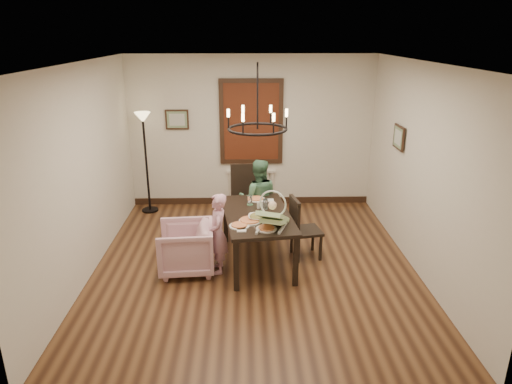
{
  "coord_description": "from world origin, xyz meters",
  "views": [
    {
      "loc": [
        -0.13,
        -5.82,
        3.16
      ],
      "look_at": [
        0.03,
        0.17,
        1.05
      ],
      "focal_mm": 32.0,
      "sensor_mm": 36.0,
      "label": 1
    }
  ],
  "objects_px": {
    "floor_lamp": "(146,164)",
    "drinking_glass": "(265,205)",
    "seated_man": "(258,205)",
    "baby_bouncer": "(273,215)",
    "elderly_woman": "(218,240)",
    "chair_right": "(306,227)",
    "armchair": "(186,248)",
    "chair_far": "(247,198)",
    "dining_table": "(257,219)"
  },
  "relations": [
    {
      "from": "elderly_woman",
      "to": "seated_man",
      "type": "height_order",
      "value": "seated_man"
    },
    {
      "from": "armchair",
      "to": "floor_lamp",
      "type": "relative_size",
      "value": 0.42
    },
    {
      "from": "chair_right",
      "to": "seated_man",
      "type": "xyz_separation_m",
      "value": [
        -0.68,
        0.73,
        0.07
      ]
    },
    {
      "from": "chair_far",
      "to": "baby_bouncer",
      "type": "distance_m",
      "value": 1.78
    },
    {
      "from": "elderly_woman",
      "to": "drinking_glass",
      "type": "relative_size",
      "value": 6.63
    },
    {
      "from": "seated_man",
      "to": "baby_bouncer",
      "type": "bearing_deg",
      "value": 98.63
    },
    {
      "from": "dining_table",
      "to": "floor_lamp",
      "type": "bearing_deg",
      "value": 126.49
    },
    {
      "from": "drinking_glass",
      "to": "floor_lamp",
      "type": "xyz_separation_m",
      "value": [
        -2.07,
        1.87,
        0.08
      ]
    },
    {
      "from": "seated_man",
      "to": "drinking_glass",
      "type": "distance_m",
      "value": 0.76
    },
    {
      "from": "elderly_woman",
      "to": "baby_bouncer",
      "type": "xyz_separation_m",
      "value": [
        0.73,
        -0.22,
        0.45
      ]
    },
    {
      "from": "seated_man",
      "to": "baby_bouncer",
      "type": "height_order",
      "value": "baby_bouncer"
    },
    {
      "from": "seated_man",
      "to": "baby_bouncer",
      "type": "relative_size",
      "value": 2.05
    },
    {
      "from": "dining_table",
      "to": "baby_bouncer",
      "type": "bearing_deg",
      "value": -76.18
    },
    {
      "from": "chair_right",
      "to": "floor_lamp",
      "type": "bearing_deg",
      "value": 43.33
    },
    {
      "from": "armchair",
      "to": "drinking_glass",
      "type": "bearing_deg",
      "value": 105.47
    },
    {
      "from": "baby_bouncer",
      "to": "drinking_glass",
      "type": "xyz_separation_m",
      "value": [
        -0.07,
        0.65,
        -0.1
      ]
    },
    {
      "from": "floor_lamp",
      "to": "seated_man",
      "type": "bearing_deg",
      "value": -30.5
    },
    {
      "from": "dining_table",
      "to": "seated_man",
      "type": "relative_size",
      "value": 1.58
    },
    {
      "from": "elderly_woman",
      "to": "drinking_glass",
      "type": "bearing_deg",
      "value": 119.16
    },
    {
      "from": "floor_lamp",
      "to": "drinking_glass",
      "type": "bearing_deg",
      "value": -42.13
    },
    {
      "from": "armchair",
      "to": "baby_bouncer",
      "type": "distance_m",
      "value": 1.34
    },
    {
      "from": "seated_man",
      "to": "floor_lamp",
      "type": "xyz_separation_m",
      "value": [
        -1.99,
        1.17,
        0.36
      ]
    },
    {
      "from": "floor_lamp",
      "to": "armchair",
      "type": "bearing_deg",
      "value": -67.25
    },
    {
      "from": "elderly_woman",
      "to": "baby_bouncer",
      "type": "bearing_deg",
      "value": 69.81
    },
    {
      "from": "drinking_glass",
      "to": "floor_lamp",
      "type": "height_order",
      "value": "floor_lamp"
    },
    {
      "from": "chair_right",
      "to": "armchair",
      "type": "xyz_separation_m",
      "value": [
        -1.71,
        -0.37,
        -0.12
      ]
    },
    {
      "from": "chair_far",
      "to": "floor_lamp",
      "type": "height_order",
      "value": "floor_lamp"
    },
    {
      "from": "armchair",
      "to": "seated_man",
      "type": "height_order",
      "value": "seated_man"
    },
    {
      "from": "drinking_glass",
      "to": "floor_lamp",
      "type": "distance_m",
      "value": 2.79
    },
    {
      "from": "baby_bouncer",
      "to": "floor_lamp",
      "type": "bearing_deg",
      "value": 150.14
    },
    {
      "from": "baby_bouncer",
      "to": "drinking_glass",
      "type": "height_order",
      "value": "baby_bouncer"
    },
    {
      "from": "chair_far",
      "to": "chair_right",
      "type": "bearing_deg",
      "value": -60.6
    },
    {
      "from": "seated_man",
      "to": "baby_bouncer",
      "type": "xyz_separation_m",
      "value": [
        0.15,
        -1.35,
        0.38
      ]
    },
    {
      "from": "dining_table",
      "to": "seated_man",
      "type": "bearing_deg",
      "value": 80.02
    },
    {
      "from": "elderly_woman",
      "to": "baby_bouncer",
      "type": "distance_m",
      "value": 0.89
    },
    {
      "from": "elderly_woman",
      "to": "baby_bouncer",
      "type": "relative_size",
      "value": 1.8
    },
    {
      "from": "armchair",
      "to": "elderly_woman",
      "type": "xyz_separation_m",
      "value": [
        0.45,
        -0.03,
        0.13
      ]
    },
    {
      "from": "baby_bouncer",
      "to": "drinking_glass",
      "type": "relative_size",
      "value": 3.68
    },
    {
      "from": "baby_bouncer",
      "to": "drinking_glass",
      "type": "distance_m",
      "value": 0.66
    },
    {
      "from": "chair_far",
      "to": "armchair",
      "type": "bearing_deg",
      "value": -129.35
    },
    {
      "from": "chair_right",
      "to": "elderly_woman",
      "type": "relative_size",
      "value": 1.0
    },
    {
      "from": "armchair",
      "to": "chair_right",
      "type": "bearing_deg",
      "value": 97.95
    },
    {
      "from": "chair_right",
      "to": "elderly_woman",
      "type": "distance_m",
      "value": 1.33
    },
    {
      "from": "armchair",
      "to": "floor_lamp",
      "type": "height_order",
      "value": "floor_lamp"
    },
    {
      "from": "seated_man",
      "to": "drinking_glass",
      "type": "height_order",
      "value": "seated_man"
    },
    {
      "from": "chair_right",
      "to": "armchair",
      "type": "distance_m",
      "value": 1.76
    },
    {
      "from": "elderly_woman",
      "to": "seated_man",
      "type": "relative_size",
      "value": 0.88
    },
    {
      "from": "armchair",
      "to": "elderly_woman",
      "type": "height_order",
      "value": "elderly_woman"
    },
    {
      "from": "baby_bouncer",
      "to": "elderly_woman",
      "type": "bearing_deg",
      "value": -176.77
    },
    {
      "from": "dining_table",
      "to": "drinking_glass",
      "type": "height_order",
      "value": "drinking_glass"
    }
  ]
}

